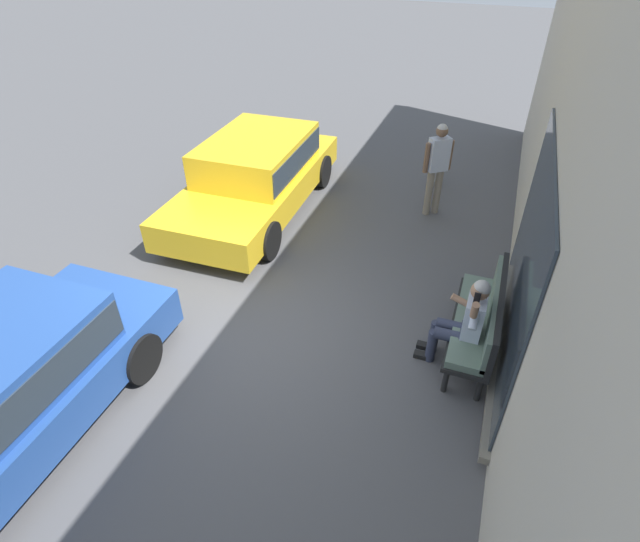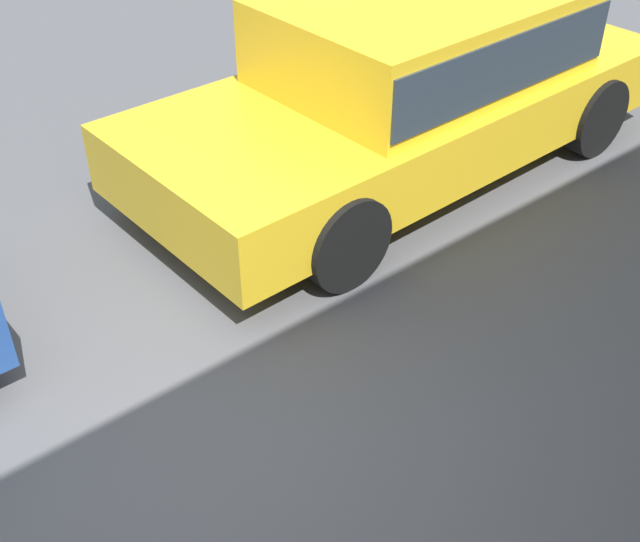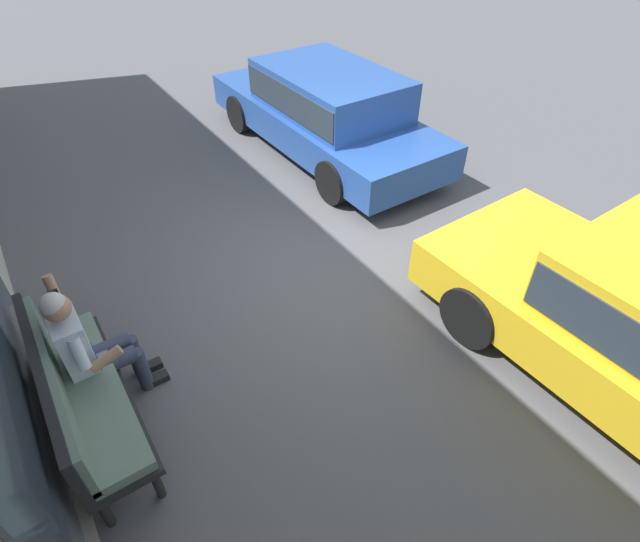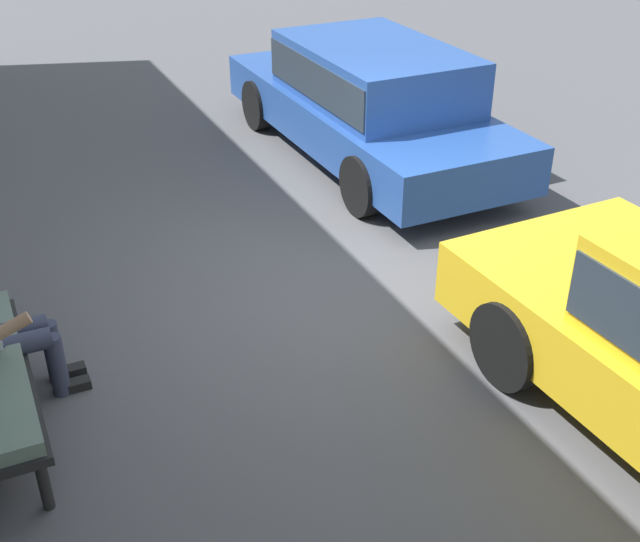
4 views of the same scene
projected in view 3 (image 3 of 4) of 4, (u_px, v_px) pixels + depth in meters
ground_plane at (327, 270)px, 5.97m from camera, size 60.00×60.00×0.00m
bench at (75, 393)px, 3.96m from camera, size 1.87×0.55×0.98m
person_on_phone at (89, 345)px, 4.16m from camera, size 0.73×0.74×1.32m
parked_car_mid at (326, 108)px, 7.83m from camera, size 4.57×1.84×1.35m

